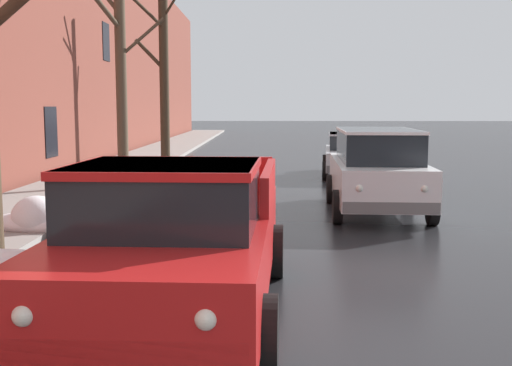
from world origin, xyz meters
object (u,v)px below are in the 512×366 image
Objects in this scene: pickup_truck_red_approaching_near_lane at (178,239)px; sedan_silver_parked_kerbside_mid at (352,153)px; bare_tree_mid_block at (120,60)px; suv_white_parked_kerbside_close at (377,168)px; bare_tree_far_down_block at (163,72)px.

pickup_truck_red_approaching_near_lane is 1.19× the size of sedan_silver_parked_kerbside_mid.
bare_tree_mid_block is 7.75m from suv_white_parked_kerbside_close.
sedan_silver_parked_kerbside_mid is at bearing 86.28° from suv_white_parked_kerbside_close.
sedan_silver_parked_kerbside_mid is (6.84, 3.77, -2.81)m from bare_tree_mid_block.
bare_tree_far_down_block is at bearing 120.30° from suv_white_parked_kerbside_close.
sedan_silver_parked_kerbside_mid is (0.48, 7.38, -0.23)m from suv_white_parked_kerbside_close.
pickup_truck_red_approaching_near_lane is at bearing -105.07° from sedan_silver_parked_kerbside_mid.
bare_tree_far_down_block reaches higher than bare_tree_mid_block.
pickup_truck_red_approaching_near_lane is 1.17× the size of suv_white_parked_kerbside_close.
sedan_silver_parked_kerbside_mid is at bearing 74.93° from pickup_truck_red_approaching_near_lane.
pickup_truck_red_approaching_near_lane is at bearing -74.16° from bare_tree_mid_block.
bare_tree_mid_block is 8.30m from sedan_silver_parked_kerbside_mid.
bare_tree_far_down_block is at bearing 99.57° from pickup_truck_red_approaching_near_lane.
bare_tree_far_down_block is 1.52× the size of suv_white_parked_kerbside_close.
bare_tree_far_down_block is 8.24m from sedan_silver_parked_kerbside_mid.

